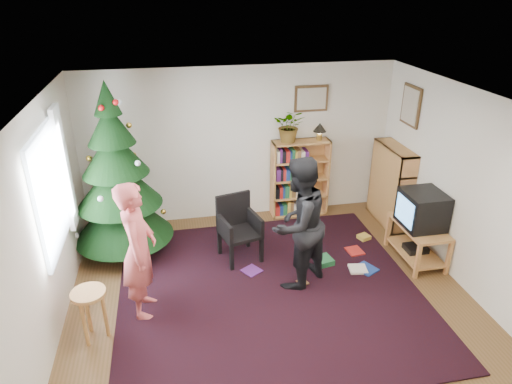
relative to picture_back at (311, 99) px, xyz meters
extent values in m
plane|color=brown|center=(-1.15, -2.48, -1.95)|extent=(5.00, 5.00, 0.00)
plane|color=white|center=(-1.15, -2.48, 0.55)|extent=(5.00, 5.00, 0.00)
cube|color=silver|center=(-1.15, 0.02, -0.70)|extent=(5.00, 0.02, 2.50)
cube|color=silver|center=(-3.65, -2.48, -0.70)|extent=(0.02, 5.00, 2.50)
cube|color=silver|center=(1.35, -2.48, -0.70)|extent=(0.02, 5.00, 2.50)
cube|color=black|center=(-1.15, -2.17, -1.94)|extent=(3.80, 3.60, 0.02)
cube|color=silver|center=(-3.62, -1.88, -0.45)|extent=(0.04, 1.20, 1.40)
cube|color=white|center=(-3.58, -1.18, -0.45)|extent=(0.06, 0.35, 1.60)
cube|color=#4C3319|center=(0.00, 0.00, 0.00)|extent=(0.55, 0.03, 0.42)
cube|color=beige|center=(0.00, 0.00, 0.00)|extent=(0.47, 0.01, 0.34)
cube|color=#4C3319|center=(1.33, -0.73, 0.00)|extent=(0.03, 0.50, 0.60)
cube|color=beige|center=(1.33, -0.73, 0.00)|extent=(0.01, 0.42, 0.52)
cylinder|color=#3F2816|center=(-3.01, -0.84, -1.82)|extent=(0.13, 0.13, 0.27)
cone|color=black|center=(-3.01, -0.84, -1.29)|extent=(1.39, 1.39, 0.79)
cone|color=black|center=(-3.01, -0.84, -0.82)|extent=(1.17, 1.17, 0.70)
cone|color=black|center=(-3.01, -0.84, -0.38)|extent=(0.90, 0.90, 0.62)
cone|color=black|center=(-3.01, -0.84, 0.00)|extent=(0.63, 0.63, 0.54)
cone|color=black|center=(-3.01, -0.84, 0.35)|extent=(0.36, 0.36, 0.45)
cube|color=#C68146|center=(-0.18, -0.14, -1.30)|extent=(0.95, 0.30, 1.30)
cube|color=#C68146|center=(-0.18, -0.14, -0.66)|extent=(0.95, 0.30, 0.03)
cube|color=#C68146|center=(1.19, -0.70, -1.30)|extent=(0.30, 0.95, 1.30)
cube|color=#C68146|center=(1.19, -0.70, -0.66)|extent=(0.30, 0.95, 0.03)
cube|color=#C68146|center=(1.07, -1.85, -1.42)|extent=(0.52, 0.93, 0.04)
cube|color=#C68146|center=(0.84, -2.28, -1.69)|extent=(0.05, 0.05, 0.51)
cube|color=#C68146|center=(1.30, -2.28, -1.69)|extent=(0.05, 0.05, 0.51)
cube|color=#C68146|center=(0.84, -1.41, -1.69)|extent=(0.05, 0.05, 0.51)
cube|color=#C68146|center=(1.30, -1.41, -1.69)|extent=(0.05, 0.05, 0.51)
cube|color=#C68146|center=(1.07, -1.85, -1.83)|extent=(0.48, 0.89, 0.03)
cube|color=black|center=(1.07, -1.85, -1.77)|extent=(0.30, 0.25, 0.08)
cube|color=black|center=(1.07, -1.85, -1.15)|extent=(0.52, 0.58, 0.50)
cube|color=#56A1EA|center=(0.80, -1.85, -1.15)|extent=(0.01, 0.45, 0.36)
cube|color=black|center=(-1.39, -1.35, -1.53)|extent=(0.63, 0.63, 0.05)
cube|color=black|center=(-1.39, -1.12, -1.27)|extent=(0.51, 0.18, 0.51)
cube|color=black|center=(-1.62, -1.58, -1.74)|extent=(0.06, 0.06, 0.42)
cube|color=black|center=(-1.17, -1.58, -1.74)|extent=(0.06, 0.06, 0.42)
cube|color=black|center=(-1.62, -1.12, -1.74)|extent=(0.06, 0.06, 0.42)
cube|color=black|center=(-1.17, -1.12, -1.74)|extent=(0.06, 0.06, 0.42)
cylinder|color=#C68146|center=(-3.25, -2.61, -1.35)|extent=(0.37, 0.37, 0.04)
cylinder|color=#C68146|center=(-3.12, -2.61, -1.66)|extent=(0.05, 0.05, 0.58)
cylinder|color=#C68146|center=(-3.32, -2.49, -1.66)|extent=(0.05, 0.05, 0.58)
cylinder|color=#C68146|center=(-3.32, -2.72, -1.66)|extent=(0.05, 0.05, 0.58)
imported|color=#BF4C4C|center=(-2.71, -2.24, -1.10)|extent=(0.46, 0.65, 1.70)
imported|color=black|center=(-0.76, -2.05, -1.07)|extent=(1.08, 1.03, 1.76)
imported|color=gray|center=(-0.38, -0.14, -0.38)|extent=(0.60, 0.56, 0.54)
cylinder|color=#A57F33|center=(0.12, -0.14, -0.61)|extent=(0.09, 0.09, 0.09)
sphere|color=#FFD88C|center=(0.12, -0.14, -0.51)|extent=(0.09, 0.09, 0.09)
cone|color=black|center=(0.12, -0.14, -0.44)|extent=(0.21, 0.21, 0.14)
cube|color=#A51E19|center=(0.29, -1.53, -1.91)|extent=(0.20, 0.20, 0.08)
cube|color=navy|center=(0.27, -1.99, -1.91)|extent=(0.20, 0.20, 0.08)
cube|color=#1E592D|center=(-0.25, -1.72, -1.91)|extent=(0.20, 0.20, 0.08)
cube|color=gold|center=(0.57, -1.21, -1.91)|extent=(0.20, 0.20, 0.08)
cube|color=brown|center=(-0.69, -2.11, -1.91)|extent=(0.20, 0.20, 0.08)
cube|color=beige|center=(0.15, -1.98, -1.91)|extent=(0.20, 0.20, 0.08)
cube|color=#4C1959|center=(-1.30, -1.72, -1.91)|extent=(0.20, 0.20, 0.08)
camera|label=1|loc=(-2.25, -6.85, 1.71)|focal=32.00mm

